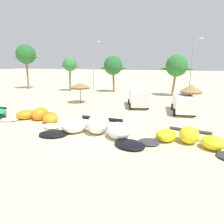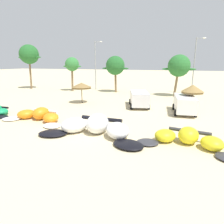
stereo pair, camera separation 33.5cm
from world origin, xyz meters
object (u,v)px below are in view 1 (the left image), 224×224
(kite_left_of_center, at_px, (96,127))
(kite_center, at_px, (188,138))
(palm_left_of_gap, at_px, (113,66))
(lamppost_west, at_px, (94,63))
(kite_left, at_px, (38,116))
(beach_umbrella_near_van, at_px, (80,86))
(palm_leftmost, at_px, (26,55))
(parked_car_second, at_px, (138,98))
(parked_van, at_px, (183,103))
(palm_center_left, at_px, (177,66))
(beach_umbrella_middle, at_px, (191,89))
(palm_left, at_px, (70,65))
(lamppost_west_center, at_px, (192,64))

(kite_left_of_center, relative_size, kite_center, 1.29)
(palm_left_of_gap, relative_size, lamppost_west, 0.69)
(kite_left, xyz_separation_m, beach_umbrella_near_van, (-0.08, 8.65, 1.88))
(palm_leftmost, bearing_deg, lamppost_west, 14.71)
(kite_left_of_center, relative_size, parked_car_second, 1.68)
(parked_van, distance_m, palm_center_left, 11.53)
(parked_car_second, height_order, palm_left_of_gap, palm_left_of_gap)
(kite_left_of_center, distance_m, beach_umbrella_near_van, 12.42)
(kite_center, bearing_deg, beach_umbrella_middle, 87.52)
(parked_car_second, xyz_separation_m, lamppost_west, (-11.49, 12.68, 4.06))
(kite_left, xyz_separation_m, kite_center, (13.08, -1.38, -0.01))
(kite_left, relative_size, palm_leftmost, 0.79)
(kite_center, xyz_separation_m, palm_leftmost, (-30.08, 19.77, 6.37))
(beach_umbrella_middle, height_order, palm_leftmost, palm_leftmost)
(beach_umbrella_middle, relative_size, palm_center_left, 0.46)
(palm_center_left, bearing_deg, parked_car_second, -113.49)
(kite_left_of_center, xyz_separation_m, beach_umbrella_middle, (6.89, 10.01, 1.94))
(kite_left, xyz_separation_m, parked_van, (12.79, 7.66, 0.64))
(kite_left_of_center, height_order, palm_left_of_gap, palm_left_of_gap)
(kite_center, relative_size, beach_umbrella_middle, 2.17)
(kite_center, relative_size, parked_van, 1.34)
(beach_umbrella_middle, bearing_deg, palm_leftmost, 161.77)
(kite_center, distance_m, palm_left, 28.60)
(beach_umbrella_near_van, bearing_deg, kite_center, -37.32)
(beach_umbrella_middle, height_order, palm_center_left, palm_center_left)
(kite_left_of_center, xyz_separation_m, palm_center_left, (5.03, 20.19, 4.17))
(kite_left, bearing_deg, palm_left_of_gap, 87.58)
(parked_car_second, bearing_deg, kite_left_of_center, -95.01)
(parked_car_second, bearing_deg, beach_umbrella_near_van, -176.34)
(beach_umbrella_near_van, relative_size, parked_car_second, 0.54)
(beach_umbrella_middle, bearing_deg, beach_umbrella_near_van, 178.71)
(palm_left_of_gap, bearing_deg, parked_car_second, -57.22)
(palm_leftmost, relative_size, palm_left_of_gap, 1.36)
(parked_van, bearing_deg, beach_umbrella_middle, 44.13)
(beach_umbrella_middle, bearing_deg, lamppost_west_center, 87.74)
(kite_left, xyz_separation_m, palm_left_of_gap, (0.83, 19.59, 4.27))
(kite_left, height_order, palm_left_of_gap, palm_left_of_gap)
(kite_left, relative_size, lamppost_west, 0.75)
(palm_leftmost, relative_size, palm_left, 1.40)
(kite_left_of_center, height_order, lamppost_west, lamppost_west)
(kite_left_of_center, height_order, kite_center, kite_left_of_center)
(beach_umbrella_near_van, height_order, palm_center_left, palm_center_left)
(beach_umbrella_near_van, xyz_separation_m, palm_leftmost, (-16.92, 9.74, 4.48))
(kite_left_of_center, height_order, palm_center_left, palm_center_left)
(beach_umbrella_middle, height_order, palm_left_of_gap, palm_left_of_gap)
(parked_van, bearing_deg, lamppost_west, 139.73)
(lamppost_west_center, bearing_deg, palm_left, -170.45)
(kite_left_of_center, bearing_deg, parked_van, 56.44)
(beach_umbrella_near_van, xyz_separation_m, parked_car_second, (7.64, 0.49, -1.24))
(parked_car_second, xyz_separation_m, lamppost_west_center, (6.48, 12.73, 4.03))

